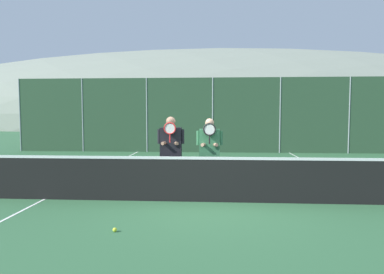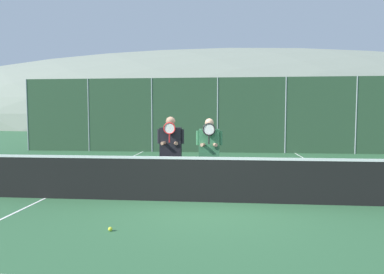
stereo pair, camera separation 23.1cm
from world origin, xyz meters
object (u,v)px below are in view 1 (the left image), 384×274
object	(u,v)px
car_far_left	(127,130)
car_left_of_center	(211,131)
tennis_ball_on_court	(115,230)
player_leftmost	(171,148)
player_center_left	(210,150)
car_center	(304,131)

from	to	relation	value
car_far_left	car_left_of_center	world-z (taller)	car_far_left
car_far_left	tennis_ball_on_court	size ratio (longest dim) A/B	59.21
car_left_of_center	tennis_ball_on_court	size ratio (longest dim) A/B	67.21
player_leftmost	player_center_left	bearing A→B (deg)	-1.13
car_far_left	car_center	distance (m)	10.29
player_center_left	tennis_ball_on_court	world-z (taller)	player_center_left
car_far_left	tennis_ball_on_court	bearing A→B (deg)	-76.28
car_left_of_center	player_center_left	bearing A→B (deg)	-89.57
car_left_of_center	car_center	size ratio (longest dim) A/B	0.97
player_center_left	player_leftmost	bearing A→B (deg)	178.87
car_far_left	tennis_ball_on_court	distance (m)	15.18
car_far_left	car_left_of_center	size ratio (longest dim) A/B	0.88
tennis_ball_on_court	car_center	bearing A→B (deg)	65.32
car_far_left	player_leftmost	bearing A→B (deg)	-70.96
player_center_left	car_far_left	size ratio (longest dim) A/B	0.44
car_far_left	car_left_of_center	distance (m)	4.98
player_leftmost	car_center	size ratio (longest dim) A/B	0.38
player_center_left	car_center	size ratio (longest dim) A/B	0.37
player_center_left	car_left_of_center	size ratio (longest dim) A/B	0.39
player_center_left	car_center	bearing A→B (deg)	66.31
player_leftmost	car_left_of_center	distance (m)	11.76
player_center_left	car_left_of_center	world-z (taller)	player_center_left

